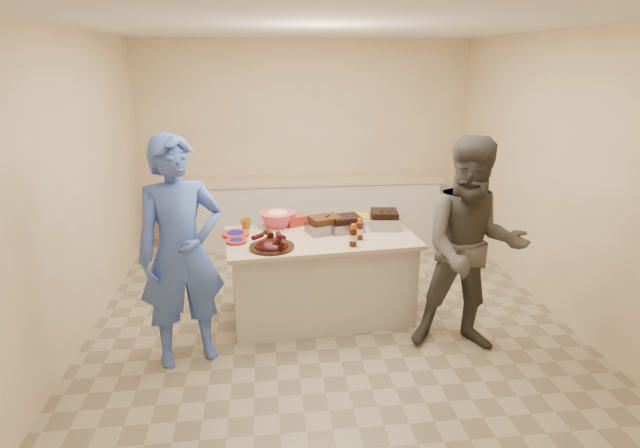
{
  "coord_description": "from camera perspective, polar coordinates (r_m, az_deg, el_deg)",
  "views": [
    {
      "loc": [
        -0.58,
        -4.39,
        2.41
      ],
      "look_at": [
        -0.08,
        0.08,
        0.94
      ],
      "focal_mm": 28.0,
      "sensor_mm": 36.0,
      "label": 1
    }
  ],
  "objects": [
    {
      "name": "mac_cheese_dish",
      "position": [
        5.1,
        5.32,
        0.09
      ],
      "size": [
        0.36,
        0.28,
        0.09
      ],
      "primitive_type": "cube",
      "rotation": [
        0.0,
        0.0,
        -0.11
      ],
      "color": "orange",
      "rests_on": "island"
    },
    {
      "name": "back_counter",
      "position": [
        6.9,
        -1.33,
        1.6
      ],
      "size": [
        3.6,
        0.64,
        0.9
      ],
      "primitive_type": null,
      "color": "beige",
      "rests_on": "ground"
    },
    {
      "name": "rib_platter",
      "position": [
        4.43,
        -5.52,
        -2.74
      ],
      "size": [
        0.49,
        0.49,
        0.16
      ],
      "primitive_type": null,
      "rotation": [
        0.0,
        0.0,
        0.28
      ],
      "color": "#380A09",
      "rests_on": "island"
    },
    {
      "name": "roasting_pan",
      "position": [
        5.0,
        7.33,
        -0.37
      ],
      "size": [
        0.33,
        0.33,
        0.12
      ],
      "primitive_type": "cube",
      "rotation": [
        0.0,
        0.0,
        -0.12
      ],
      "color": "gray",
      "rests_on": "island"
    },
    {
      "name": "coleslaw_bowl",
      "position": [
        5.01,
        -4.87,
        -0.24
      ],
      "size": [
        0.39,
        0.39,
        0.25
      ],
      "primitive_type": null,
      "rotation": [
        0.0,
        0.0,
        0.09
      ],
      "color": "#C3354F",
      "rests_on": "island"
    },
    {
      "name": "sausage_plate",
      "position": [
        5.02,
        -0.01,
        -0.11
      ],
      "size": [
        0.31,
        0.31,
        0.04
      ],
      "primitive_type": "cylinder",
      "rotation": [
        0.0,
        0.0,
        -0.16
      ],
      "color": "silver",
      "rests_on": "island"
    },
    {
      "name": "plate_stack_small",
      "position": [
        4.61,
        -9.52,
        -2.09
      ],
      "size": [
        0.21,
        0.21,
        0.03
      ],
      "primitive_type": "cylinder",
      "rotation": [
        0.0,
        0.0,
        0.09
      ],
      "color": "maroon",
      "rests_on": "island"
    },
    {
      "name": "brisket_tray",
      "position": [
        4.86,
        2.92,
        -0.76
      ],
      "size": [
        0.36,
        0.31,
        0.09
      ],
      "primitive_type": "cube",
      "rotation": [
        0.0,
        0.0,
        0.2
      ],
      "color": "black",
      "rests_on": "island"
    },
    {
      "name": "island",
      "position": [
        5.06,
        0.06,
        -10.33
      ],
      "size": [
        1.85,
        1.08,
        0.84
      ],
      "primitive_type": null,
      "rotation": [
        0.0,
        0.0,
        0.09
      ],
      "color": "beige",
      "rests_on": "ground"
    },
    {
      "name": "guest_gray",
      "position": [
        4.75,
        15.89,
        -13.17
      ],
      "size": [
        1.26,
        2.0,
        0.7
      ],
      "primitive_type": "imported",
      "rotation": [
        0.0,
        0.0,
        -0.21
      ],
      "color": "#504D48",
      "rests_on": "ground"
    },
    {
      "name": "mustard_bottle",
      "position": [
        4.85,
        -1.11,
        -0.78
      ],
      "size": [
        0.05,
        0.05,
        0.13
      ],
      "primitive_type": "cylinder",
      "rotation": [
        0.0,
        0.0,
        0.09
      ],
      "color": "#ECA811",
      "rests_on": "island"
    },
    {
      "name": "plastic_cup",
      "position": [
        4.95,
        -8.43,
        -0.59
      ],
      "size": [
        0.12,
        0.11,
        0.11
      ],
      "primitive_type": "imported",
      "rotation": [
        0.0,
        0.0,
        0.09
      ],
      "color": "#84570D",
      "rests_on": "island"
    },
    {
      "name": "plate_stack_large",
      "position": [
        4.78,
        -9.61,
        -1.34
      ],
      "size": [
        0.28,
        0.28,
        0.03
      ],
      "primitive_type": "cylinder",
      "rotation": [
        0.0,
        0.0,
        0.09
      ],
      "color": "maroon",
      "rests_on": "island"
    },
    {
      "name": "bbq_bottle_b",
      "position": [
        4.64,
        4.5,
        -1.75
      ],
      "size": [
        0.07,
        0.07,
        0.2
      ],
      "primitive_type": "cylinder",
      "rotation": [
        0.0,
        0.0,
        0.09
      ],
      "color": "#391303",
      "rests_on": "island"
    },
    {
      "name": "pulled_pork_tray",
      "position": [
        4.83,
        0.56,
        -0.89
      ],
      "size": [
        0.39,
        0.34,
        0.1
      ],
      "primitive_type": "cube",
      "rotation": [
        0.0,
        0.0,
        0.33
      ],
      "color": "#47230F",
      "rests_on": "island"
    },
    {
      "name": "basket_stack",
      "position": [
        5.03,
        -2.78,
        -0.11
      ],
      "size": [
        0.24,
        0.21,
        0.1
      ],
      "primitive_type": "cube",
      "rotation": [
        0.0,
        0.0,
        0.39
      ],
      "color": "maroon",
      "rests_on": "island"
    },
    {
      "name": "sauce_bowl",
      "position": [
        4.99,
        -0.55,
        -0.22
      ],
      "size": [
        0.15,
        0.06,
        0.14
      ],
      "primitive_type": "imported",
      "rotation": [
        0.0,
        0.0,
        0.09
      ],
      "color": "silver",
      "rests_on": "island"
    },
    {
      "name": "bbq_bottle_a",
      "position": [
        4.46,
        3.79,
        -2.53
      ],
      "size": [
        0.08,
        0.08,
        0.21
      ],
      "primitive_type": "cylinder",
      "rotation": [
        0.0,
        0.0,
        0.09
      ],
      "color": "#391303",
      "rests_on": "island"
    },
    {
      "name": "room",
      "position": [
        5.04,
        1.0,
        -10.45
      ],
      "size": [
        4.5,
        5.0,
        2.7
      ],
      "primitive_type": null,
      "color": "beige",
      "rests_on": "ground"
    },
    {
      "name": "guest_blue",
      "position": [
        4.56,
        -14.52,
        -14.45
      ],
      "size": [
        1.3,
        2.03,
        0.46
      ],
      "primitive_type": "imported",
      "rotation": [
        0.0,
        0.0,
        0.35
      ],
      "color": "#4263CE",
      "rests_on": "ground"
    }
  ]
}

